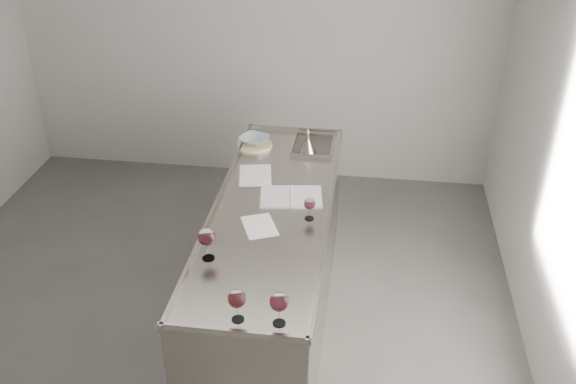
# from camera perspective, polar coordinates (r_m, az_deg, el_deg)

# --- Properties ---
(room_shell) EXTENTS (4.54, 5.04, 2.84)m
(room_shell) POSITION_cam_1_polar(r_m,az_deg,el_deg) (3.79, -9.76, 2.68)
(room_shell) COLOR #494745
(room_shell) RESTS_ON ground
(counter) EXTENTS (0.77, 2.42, 0.97)m
(counter) POSITION_cam_1_polar(r_m,az_deg,el_deg) (4.43, -1.37, -6.55)
(counter) COLOR #9E968E
(counter) RESTS_ON ground
(wine_glass_left) EXTENTS (0.10, 0.10, 0.20)m
(wine_glass_left) POSITION_cam_1_polar(r_m,az_deg,el_deg) (3.65, -7.23, -4.03)
(wine_glass_left) COLOR white
(wine_glass_left) RESTS_ON counter
(wine_glass_middle) EXTENTS (0.09, 0.09, 0.19)m
(wine_glass_middle) POSITION_cam_1_polar(r_m,az_deg,el_deg) (3.23, -4.57, -9.49)
(wine_glass_middle) COLOR white
(wine_glass_middle) RESTS_ON counter
(wine_glass_right) EXTENTS (0.10, 0.10, 0.19)m
(wine_glass_right) POSITION_cam_1_polar(r_m,az_deg,el_deg) (3.20, -0.80, -9.80)
(wine_glass_right) COLOR white
(wine_glass_right) RESTS_ON counter
(wine_glass_small) EXTENTS (0.07, 0.07, 0.15)m
(wine_glass_small) POSITION_cam_1_polar(r_m,az_deg,el_deg) (4.00, 1.93, -1.11)
(wine_glass_small) COLOR white
(wine_glass_small) RESTS_ON counter
(notebook) EXTENTS (0.44, 0.34, 0.02)m
(notebook) POSITION_cam_1_polar(r_m,az_deg,el_deg) (4.27, 0.28, -0.42)
(notebook) COLOR silver
(notebook) RESTS_ON counter
(loose_paper_top) EXTENTS (0.28, 0.32, 0.00)m
(loose_paper_top) POSITION_cam_1_polar(r_m,az_deg,el_deg) (3.99, -2.55, -3.04)
(loose_paper_top) COLOR silver
(loose_paper_top) RESTS_ON counter
(loose_paper_under) EXTENTS (0.28, 0.35, 0.00)m
(loose_paper_under) POSITION_cam_1_polar(r_m,az_deg,el_deg) (4.54, -2.92, 1.50)
(loose_paper_under) COLOR silver
(loose_paper_under) RESTS_ON counter
(trivet) EXTENTS (0.30, 0.30, 0.02)m
(trivet) POSITION_cam_1_polar(r_m,az_deg,el_deg) (4.97, -2.99, 4.26)
(trivet) COLOR #D2C388
(trivet) RESTS_ON counter
(ceramic_bowl) EXTENTS (0.29, 0.29, 0.05)m
(ceramic_bowl) POSITION_cam_1_polar(r_m,az_deg,el_deg) (4.95, -3.00, 4.64)
(ceramic_bowl) COLOR #8FA2A6
(ceramic_bowl) RESTS_ON trivet
(wine_funnel) EXTENTS (0.15, 0.15, 0.21)m
(wine_funnel) POSITION_cam_1_polar(r_m,az_deg,el_deg) (4.81, 1.75, 4.13)
(wine_funnel) COLOR #9C938B
(wine_funnel) RESTS_ON counter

